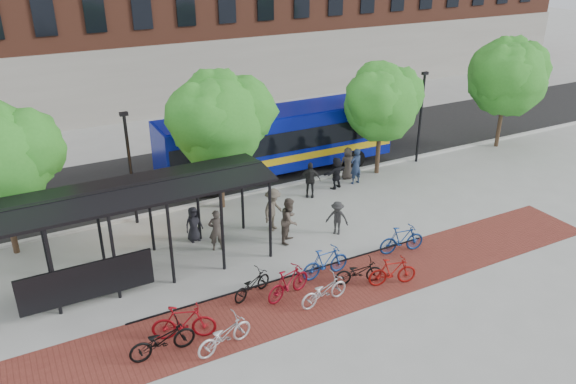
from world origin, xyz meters
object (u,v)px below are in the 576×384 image
bike_0 (162,340)px  bike_5 (288,283)px  pedestrian_3 (273,210)px  pedestrian_1 (216,230)px  lamp_post_left (130,166)px  bus (278,137)px  bike_4 (252,284)px  bike_6 (324,291)px  bike_2 (224,335)px  pedestrian_0 (194,224)px  pedestrian_7 (356,166)px  pedestrian_8 (290,220)px  bike_8 (359,272)px  pedestrian_5 (336,173)px  bike_7 (325,262)px  tree_b (219,116)px  tree_c (382,99)px  bike_9 (392,271)px  bike_1 (184,322)px  pedestrian_6 (348,163)px  lamp_post_right (421,115)px  bus_shelter (125,202)px  pedestrian_9 (337,218)px  pedestrian_4 (310,180)px  bike_11 (402,239)px  tree_d (508,73)px

bike_0 → bike_5: bike_5 is taller
pedestrian_3 → pedestrian_1: bearing=156.4°
lamp_post_left → bus: lamp_post_left is taller
bike_4 → bike_6: size_ratio=0.90×
bike_2 → pedestrian_0: size_ratio=1.29×
pedestrian_7 → pedestrian_8: bearing=26.2°
pedestrian_0 → bike_0: bearing=-123.0°
bike_2 → bike_8: 5.85m
bike_5 → bike_8: (2.71, -0.43, -0.11)m
bus → pedestrian_5: (1.65, -3.27, -1.17)m
lamp_post_left → bike_8: lamp_post_left is taller
bike_5 → bike_7: bearing=-90.3°
bike_2 → pedestrian_0: 7.12m
tree_b → pedestrian_1: bearing=-115.8°
bike_5 → bike_7: bike_7 is taller
pedestrian_3 → bike_0: bearing=-172.6°
pedestrian_8 → bike_5: bearing=-162.3°
tree_c → bike_9: 11.45m
bike_1 → pedestrian_6: 14.51m
lamp_post_right → pedestrian_1: bearing=-164.0°
tree_c → tree_b: bearing=180.0°
lamp_post_left → bike_7: bearing=-56.1°
lamp_post_right → pedestrian_8: bearing=-156.3°
bus_shelter → pedestrian_9: (8.49, -1.02, -2.24)m
lamp_post_right → bike_4: (-13.79, -7.55, -2.29)m
pedestrian_0 → tree_b: bearing=41.0°
bike_6 → bike_4: bearing=45.0°
tree_c → pedestrian_4: bearing=-168.5°
lamp_post_left → pedestrian_6: 11.29m
bike_9 → bike_11: 2.45m
bike_4 → bike_9: bearing=-132.2°
pedestrian_4 → pedestrian_9: pedestrian_4 is taller
tree_d → pedestrian_0: size_ratio=4.24×
bike_0 → bike_4: 4.02m
bike_0 → bike_8: size_ratio=1.15×
tree_d → bike_4: tree_d is taller
bike_2 → pedestrian_4: bearing=-57.1°
pedestrian_0 → pedestrian_4: size_ratio=0.86×
bike_7 → bike_11: (3.65, 0.06, -0.01)m
tree_c → pedestrian_8: tree_c is taller
tree_c → pedestrian_6: bearing=179.3°
bus_shelter → bike_11: 10.85m
bike_4 → bike_7: size_ratio=0.88×
bike_0 → bike_7: size_ratio=1.04×
bike_7 → pedestrian_6: pedestrian_6 is taller
bike_1 → pedestrian_4: 11.60m
bike_0 → bike_4: (3.71, 1.54, -0.09)m
bike_5 → pedestrian_7: bearing=-63.4°
bike_0 → pedestrian_0: (3.24, 6.33, 0.23)m
lamp_post_left → pedestrian_8: bearing=-41.8°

